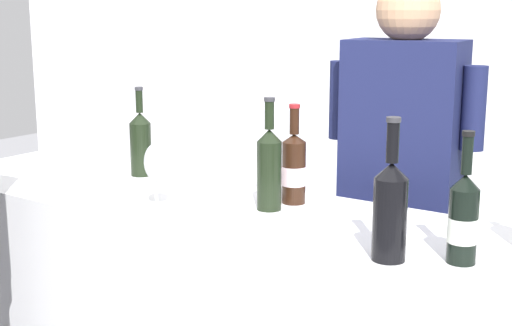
# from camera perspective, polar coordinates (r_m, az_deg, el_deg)

# --- Properties ---
(wall_back) EXTENTS (8.00, 0.10, 2.80)m
(wall_back) POSITION_cam_1_polar(r_m,az_deg,el_deg) (4.56, 17.09, 9.73)
(wall_back) COLOR white
(wall_back) RESTS_ON ground_plane
(wine_bottle_0) EXTENTS (0.07, 0.07, 0.32)m
(wine_bottle_0) POSITION_cam_1_polar(r_m,az_deg,el_deg) (1.81, 16.03, -4.19)
(wine_bottle_0) COLOR black
(wine_bottle_0) RESTS_ON counter
(wine_bottle_1) EXTENTS (0.08, 0.08, 0.33)m
(wine_bottle_1) POSITION_cam_1_polar(r_m,az_deg,el_deg) (2.68, -9.09, 1.64)
(wine_bottle_1) COLOR black
(wine_bottle_1) RESTS_ON counter
(wine_bottle_2) EXTENTS (0.08, 0.08, 0.32)m
(wine_bottle_2) POSITION_cam_1_polar(r_m,az_deg,el_deg) (2.27, 3.01, -0.37)
(wine_bottle_2) COLOR black
(wine_bottle_2) RESTS_ON counter
(wine_bottle_3) EXTENTS (0.08, 0.08, 0.35)m
(wine_bottle_3) POSITION_cam_1_polar(r_m,az_deg,el_deg) (1.78, 10.53, -3.49)
(wine_bottle_3) COLOR black
(wine_bottle_3) RESTS_ON counter
(wine_bottle_4) EXTENTS (0.08, 0.08, 0.35)m
(wine_bottle_4) POSITION_cam_1_polar(r_m,az_deg,el_deg) (2.19, 1.05, -0.29)
(wine_bottle_4) COLOR black
(wine_bottle_4) RESTS_ON counter
(wine_glass) EXTENTS (0.07, 0.07, 0.20)m
(wine_glass) POSITION_cam_1_polar(r_m,az_deg,el_deg) (2.22, -7.94, -0.15)
(wine_glass) COLOR silver
(wine_glass) RESTS_ON counter
(person_server) EXTENTS (0.55, 0.28, 1.65)m
(person_server) POSITION_cam_1_polar(r_m,az_deg,el_deg) (2.66, 11.23, -4.18)
(person_server) COLOR black
(person_server) RESTS_ON ground_plane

